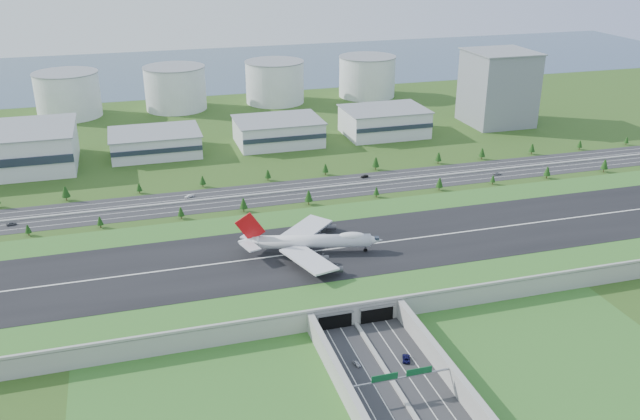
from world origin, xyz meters
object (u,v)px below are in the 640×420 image
object	(u,v)px
fuel_tank_a	(68,95)
car_0	(357,364)
car_5	(365,176)
car_2	(406,358)
car_7	(189,196)
office_tower	(498,88)
car_4	(11,224)
boeing_747	(311,241)
car_6	(497,174)

from	to	relation	value
fuel_tank_a	car_0	distance (m)	401.41
car_5	car_2	bearing A→B (deg)	-21.15
car_0	car_7	world-z (taller)	car_7
car_7	fuel_tank_a	bearing A→B (deg)	-178.48
office_tower	car_4	world-z (taller)	office_tower
boeing_747	car_4	size ratio (longest dim) A/B	12.90
car_4	car_7	xyz separation A→B (m)	(92.01, 13.51, -0.09)
car_0	car_2	size ratio (longest dim) A/B	0.67
car_2	car_7	xyz separation A→B (m)	(-56.93, 179.67, -0.05)
fuel_tank_a	car_5	world-z (taller)	fuel_tank_a
car_0	car_6	size ratio (longest dim) A/B	0.78
car_6	fuel_tank_a	bearing A→B (deg)	58.89
boeing_747	car_7	world-z (taller)	boeing_747
car_6	car_7	world-z (taller)	car_7
fuel_tank_a	car_4	world-z (taller)	fuel_tank_a
boeing_747	car_4	distance (m)	162.64
car_4	car_6	bearing A→B (deg)	-101.48
boeing_747	car_0	bearing A→B (deg)	-79.40
fuel_tank_a	car_2	size ratio (longest dim) A/B	8.62
car_4	car_6	size ratio (longest dim) A/B	0.99
fuel_tank_a	boeing_747	xyz separation A→B (m)	(115.67, -310.67, -3.77)
boeing_747	car_0	xyz separation A→B (m)	(-4.04, -74.53, -12.94)
car_0	car_5	world-z (taller)	car_5
office_tower	car_6	bearing A→B (deg)	-118.98
car_2	car_6	xyz separation A→B (m)	(130.74, 164.27, -0.11)
office_tower	car_2	xyz separation A→B (m)	(-190.54, -272.27, -26.57)
car_5	car_6	xyz separation A→B (m)	(80.69, -18.39, -0.07)
car_0	car_6	xyz separation A→B (m)	(148.56, 162.21, 0.03)
car_2	car_5	size ratio (longest dim) A/B	1.24
car_4	car_6	xyz separation A→B (m)	(279.68, -1.89, -0.15)
car_0	car_7	xyz separation A→B (m)	(-39.11, 177.61, 0.10)
fuel_tank_a	car_7	xyz separation A→B (m)	(72.52, -207.60, -16.62)
car_0	car_6	world-z (taller)	car_6
office_tower	car_4	size ratio (longest dim) A/B	11.07
car_2	boeing_747	bearing A→B (deg)	-58.03
car_7	car_6	bearing A→B (deg)	67.58
car_2	car_4	xyz separation A→B (m)	(-148.94, 166.16, 0.04)
car_5	car_6	bearing A→B (deg)	71.34
fuel_tank_a	car_6	size ratio (longest dim) A/B	9.97
office_tower	car_5	size ratio (longest dim) A/B	11.77
car_2	car_7	world-z (taller)	car_2
car_6	boeing_747	bearing A→B (deg)	130.73
boeing_747	car_7	bearing A→B (deg)	126.41
boeing_747	car_7	distance (m)	112.48
fuel_tank_a	car_5	xyz separation A→B (m)	(179.50, -204.61, -16.61)
fuel_tank_a	car_2	xyz separation A→B (m)	(129.46, -387.27, -16.57)
fuel_tank_a	car_6	distance (m)	343.09
car_5	car_6	distance (m)	82.76
boeing_747	car_2	xyz separation A→B (m)	(13.79, -76.59, -12.80)
car_5	car_0	bearing A→B (deg)	-26.42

